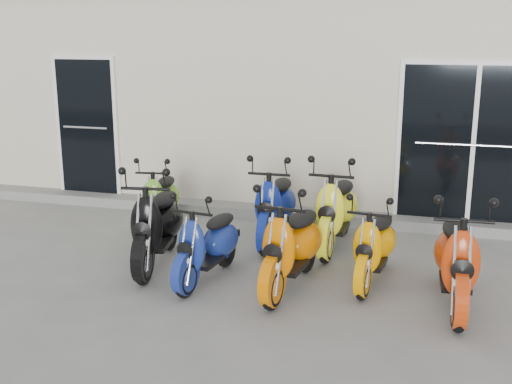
% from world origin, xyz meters
% --- Properties ---
extents(ground, '(80.00, 80.00, 0.00)m').
position_xyz_m(ground, '(0.00, 0.00, 0.00)').
color(ground, gray).
rests_on(ground, ground).
extents(building, '(14.00, 6.00, 3.20)m').
position_xyz_m(building, '(0.00, 5.20, 1.60)').
color(building, beige).
rests_on(building, ground).
extents(front_step, '(14.00, 0.40, 0.15)m').
position_xyz_m(front_step, '(0.00, 2.02, 0.07)').
color(front_step, gray).
rests_on(front_step, ground).
extents(door_left, '(1.07, 0.08, 2.22)m').
position_xyz_m(door_left, '(-3.20, 2.17, 1.26)').
color(door_left, black).
rests_on(door_left, front_step).
extents(door_right, '(2.02, 0.08, 2.22)m').
position_xyz_m(door_right, '(2.60, 2.17, 1.26)').
color(door_right, black).
rests_on(door_right, front_step).
extents(scooter_front_black, '(0.87, 1.80, 1.27)m').
position_xyz_m(scooter_front_black, '(-0.97, -0.24, 0.64)').
color(scooter_front_black, black).
rests_on(scooter_front_black, ground).
extents(scooter_front_blue, '(0.73, 1.52, 1.08)m').
position_xyz_m(scooter_front_blue, '(-0.24, -0.53, 0.54)').
color(scooter_front_blue, navy).
rests_on(scooter_front_blue, ground).
extents(scooter_front_orange_a, '(0.80, 1.73, 1.23)m').
position_xyz_m(scooter_front_orange_a, '(0.70, -0.51, 0.61)').
color(scooter_front_orange_a, orange).
rests_on(scooter_front_orange_a, ground).
extents(scooter_front_orange_b, '(0.70, 1.51, 1.08)m').
position_xyz_m(scooter_front_orange_b, '(1.53, -0.09, 0.54)').
color(scooter_front_orange_b, '#F49B00').
rests_on(scooter_front_orange_b, ground).
extents(scooter_front_red, '(0.69, 1.72, 1.25)m').
position_xyz_m(scooter_front_red, '(2.37, -0.49, 0.63)').
color(scooter_front_red, red).
rests_on(scooter_front_red, ground).
extents(scooter_back_green, '(0.75, 1.52, 1.08)m').
position_xyz_m(scooter_back_green, '(-1.50, 1.07, 0.54)').
color(scooter_back_green, '#68B91F').
rests_on(scooter_back_green, ground).
extents(scooter_back_blue, '(0.64, 1.67, 1.22)m').
position_xyz_m(scooter_back_blue, '(0.16, 0.97, 0.61)').
color(scooter_back_blue, navy).
rests_on(scooter_back_blue, ground).
extents(scooter_back_yellow, '(0.70, 1.74, 1.26)m').
position_xyz_m(scooter_back_yellow, '(0.96, 0.95, 0.63)').
color(scooter_back_yellow, '#FBFF25').
rests_on(scooter_back_yellow, ground).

